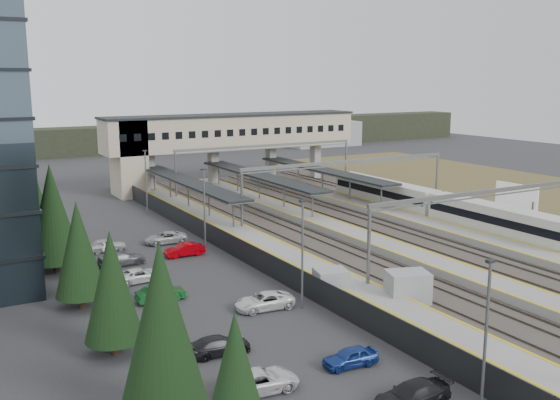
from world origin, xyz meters
TOP-DOWN VIEW (x-y plane):
  - ground at (0.00, 0.00)m, footprint 220.00×220.00m
  - conifer_row at (-22.00, -3.86)m, footprint 4.42×49.82m
  - car_park at (-13.74, -7.43)m, footprint 10.55×44.75m
  - lampposts at (-8.00, 1.25)m, footprint 0.50×53.25m
  - fence at (-6.50, 5.00)m, footprint 0.08×90.00m
  - relay_cabin_near at (-0.80, -11.23)m, footprint 3.58×3.09m
  - relay_cabin_far at (-4.86, -7.13)m, footprint 2.81×2.52m
  - rail_corridor at (9.34, 5.00)m, footprint 34.00×90.00m
  - canopies at (7.00, 27.00)m, footprint 23.10×30.00m
  - footbridge at (7.70, 42.00)m, footprint 40.40×6.40m
  - gantries at (12.00, 3.00)m, footprint 28.40×62.28m
  - train at (20.00, 7.50)m, footprint 2.64×36.72m
  - billboard at (27.51, 2.67)m, footprint 0.50×5.60m
  - treeline_far at (23.81, 92.28)m, footprint 170.00×19.00m

SIDE VIEW (x-z plane):
  - ground at x=0.00m, z-range 0.00..0.00m
  - rail_corridor at x=9.34m, z-range -0.17..0.75m
  - car_park at x=-13.74m, z-range -0.03..1.24m
  - fence at x=-6.50m, z-range 0.00..2.00m
  - relay_cabin_far at x=-4.86m, z-range 0.00..2.21m
  - relay_cabin_near at x=-0.80m, z-range 0.00..2.51m
  - train at x=20.00m, z-range 0.23..3.56m
  - treeline_far at x=23.81m, z-range -0.55..6.45m
  - billboard at x=27.51m, z-range 0.78..5.47m
  - canopies at x=7.00m, z-range 2.28..5.56m
  - lampposts at x=-8.00m, z-range 0.30..8.37m
  - conifer_row at x=-22.00m, z-range 0.09..9.59m
  - gantries at x=12.00m, z-range 2.41..9.58m
  - footbridge at x=7.70m, z-range 2.33..13.53m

